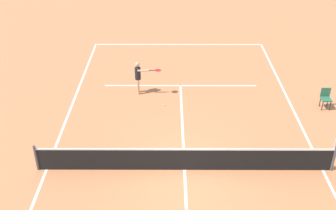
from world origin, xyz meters
The scene contains 6 objects.
ground_plane centered at (0.00, 0.00, 0.00)m, with size 60.00×60.00×0.00m, color #D37A4C.
court_lines centered at (0.00, 0.00, 0.00)m, with size 10.30×24.07×0.01m.
tennis_net centered at (0.00, 0.00, 0.50)m, with size 10.90×0.10×1.07m.
player_serving centered at (2.02, -5.81, 0.98)m, with size 1.27×0.51×1.65m.
tennis_ball centered at (0.82, -4.60, 0.03)m, with size 0.07×0.07×0.07m, color #CCE033.
courtside_chair_mid centered at (-6.55, -4.48, 0.53)m, with size 0.44×0.46×0.95m.
Camera 1 is at (0.57, 11.98, 9.90)m, focal length 44.52 mm.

